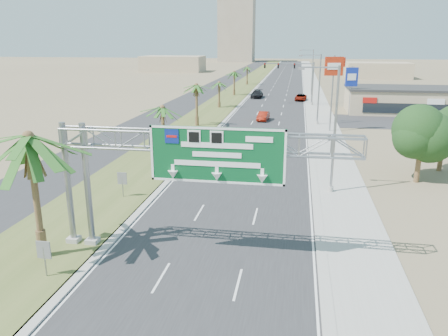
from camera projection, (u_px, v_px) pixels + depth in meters
road at (281, 85)px, 119.72m from camera, size 12.00×300.00×0.02m
sidewalk_right at (313, 86)px, 118.35m from camera, size 4.00×300.00×0.10m
median_grass at (245, 85)px, 121.29m from camera, size 7.00×300.00×0.12m
opposing_road at (220, 84)px, 122.42m from camera, size 8.00×300.00×0.02m
sign_gantry at (190, 151)px, 23.45m from camera, size 16.75×1.24×7.50m
palm_near at (28, 137)px, 22.68m from camera, size 5.70×5.70×8.35m
palm_row_b at (162, 109)px, 46.01m from camera, size 3.99×3.99×5.95m
palm_row_c at (196, 86)px, 60.95m from camera, size 3.99×3.99×6.75m
palm_row_d at (219, 83)px, 78.34m from camera, size 3.99×3.99×5.45m
palm_row_e at (234, 72)px, 96.13m from camera, size 3.99×3.99×6.15m
palm_row_f at (247, 68)px, 119.91m from camera, size 3.99×3.99×5.75m
streetlight_near at (332, 135)px, 33.93m from camera, size 3.27×0.44×10.00m
streetlight_mid at (317, 92)px, 62.34m from camera, size 3.27×0.44×10.00m
streetlight_far at (311, 74)px, 96.42m from camera, size 3.27×0.44×10.00m
signal_mast at (302, 79)px, 81.54m from camera, size 10.28×0.71×8.00m
store_building at (402, 101)px, 74.01m from camera, size 18.00×10.00×4.00m
oak_near at (423, 131)px, 36.54m from camera, size 4.50×4.50×6.80m
oak_far at (445, 131)px, 40.05m from camera, size 3.50×3.50×5.60m
median_signback_a at (44, 253)px, 22.09m from camera, size 0.75×0.08×2.08m
median_signback_b at (122, 180)px, 33.57m from camera, size 0.75×0.08×2.08m
tower_distant at (237, 31)px, 252.44m from camera, size 20.00×16.00×35.00m
building_distant_left at (173, 64)px, 173.36m from camera, size 24.00×14.00×6.00m
building_distant_right at (378, 70)px, 142.65m from camera, size 20.00×12.00×5.00m
car_left_lane at (204, 148)px, 46.77m from camera, size 1.64×3.94×1.33m
car_mid_lane at (263, 116)px, 66.76m from camera, size 1.80×4.22×1.35m
car_right_lane at (301, 97)px, 89.06m from camera, size 2.56×4.90×1.32m
car_far at (257, 94)px, 93.39m from camera, size 2.43×5.57×1.60m
pole_sign_red_near at (334, 71)px, 56.69m from camera, size 2.41×0.73×10.01m
pole_sign_blue at (352, 79)px, 70.36m from camera, size 2.02×0.73×7.88m
pole_sign_red_far at (340, 66)px, 84.30m from camera, size 2.17×1.05×8.92m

